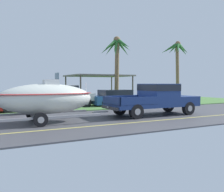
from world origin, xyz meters
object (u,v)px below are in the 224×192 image
Objects in this scene: palm_tree_mid at (177,55)px; palm_tree_near_right at (117,53)px; parked_pickup_background at (65,95)px; boat_on_trailer at (46,99)px; parked_sedan_near at (117,98)px; carport_awning at (98,76)px; pickup_truck_towing at (158,97)px.

palm_tree_near_right is at bearing -175.58° from palm_tree_mid.
parked_pickup_background is at bearing -162.41° from palm_tree_near_right.
boat_on_trailer is 1.27× the size of parked_sedan_near.
palm_tree_mid is (8.17, 0.63, 0.25)m from palm_tree_near_right.
parked_pickup_background is 4.49m from parked_sedan_near.
carport_awning reaches higher than boat_on_trailer.
carport_awning is at bearing 55.77° from boat_on_trailer.
palm_tree_near_right is (8.74, 8.93, 3.72)m from boat_on_trailer.
boat_on_trailer is 1.09× the size of parked_pickup_background.
palm_tree_near_right is at bearing 17.59° from parked_pickup_background.
pickup_truck_towing is 14.53m from palm_tree_mid.
palm_tree_mid reaches higher than carport_awning.
carport_awning is at bearing 42.80° from parked_pickup_background.
parked_sedan_near is 0.69× the size of palm_tree_mid.
palm_tree_near_right reaches higher than parked_pickup_background.
boat_on_trailer is at bearing -124.23° from carport_awning.
boat_on_trailer is 0.96× the size of carport_awning.
carport_awning is at bearing 84.22° from parked_sedan_near.
pickup_truck_towing is 11.88m from carport_awning.
palm_tree_near_right is at bearing 77.62° from pickup_truck_towing.
parked_pickup_background is at bearing -137.20° from carport_awning.
carport_awning is 3.65m from palm_tree_near_right.
palm_tree_near_right is (1.96, 8.93, 3.85)m from pickup_truck_towing.
parked_sedan_near is (7.44, 6.49, -0.51)m from boat_on_trailer.
boat_on_trailer is at bearing -134.37° from palm_tree_near_right.
palm_tree_near_right reaches higher than parked_sedan_near.
palm_tree_near_right is 8.20m from palm_tree_mid.
parked_sedan_near is 5.62m from carport_awning.
parked_sedan_near is (4.43, -0.63, -0.33)m from parked_pickup_background.
parked_pickup_background is at bearing 67.11° from boat_on_trailer.
boat_on_trailer is 13.04m from palm_tree_near_right.
boat_on_trailer is at bearing -112.89° from parked_pickup_background.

